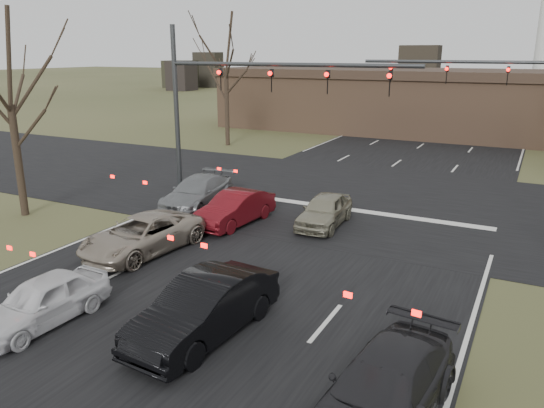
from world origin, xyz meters
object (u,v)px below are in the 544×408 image
Objects in this scene: car_white_sedan at (42,301)px; car_red_ahead at (235,208)px; car_black_hatch at (205,308)px; car_grey_ahead at (197,193)px; car_silver_suv at (142,235)px; building at (466,103)px; mast_arm_far at (513,85)px; car_charcoal_sedan at (384,390)px; car_silver_ahead at (325,210)px; mast_arm_near at (232,89)px.

car_white_sedan is 9.25m from car_red_ahead.
car_black_hatch reaches higher than car_grey_ahead.
car_silver_suv is 1.03× the size of car_black_hatch.
building is 15.75m from mast_arm_far.
car_silver_suv is (-10.22, -18.17, -4.37)m from mast_arm_far.
mast_arm_far is at bearing 95.64° from car_charcoal_sedan.
car_silver_suv is at bearing -119.34° from mast_arm_far.
mast_arm_far is at bearing -74.42° from building.
car_charcoal_sedan is (-0.36, -22.98, -4.36)m from mast_arm_far.
car_charcoal_sedan is at bearing -84.26° from building.
building is 11.62× the size of car_white_sedan.
car_white_sedan is 0.97× the size of car_silver_ahead.
car_red_ahead reaches higher than car_charcoal_sedan.
mast_arm_near is 14.15m from car_white_sedan.
car_grey_ahead is at bearing 159.69° from car_red_ahead.
car_red_ahead is (-3.86, 7.90, -0.08)m from car_black_hatch.
car_silver_suv is (-6.03, -33.17, -2.02)m from building.
mast_arm_near reaches higher than car_silver_suv.
mast_arm_near is at bearing 136.95° from car_charcoal_sedan.
car_grey_ahead is (-11.73, -12.67, -4.34)m from mast_arm_far.
mast_arm_near is at bearing 153.09° from car_silver_ahead.
car_grey_ahead is at bearing 111.67° from car_silver_suv.
building reaches higher than car_silver_ahead.
car_charcoal_sedan is 1.13× the size of car_red_ahead.
car_red_ahead reaches higher than car_silver_suv.
car_charcoal_sedan is at bearing -90.91° from mast_arm_far.
car_silver_suv is 1.28× the size of car_white_sedan.
mast_arm_far is at bearing 41.22° from mast_arm_near.
car_black_hatch is 9.37m from car_silver_ahead.
car_grey_ahead is 3.04m from car_red_ahead.
mast_arm_far is 2.77× the size of car_red_ahead.
car_charcoal_sedan is (3.82, -37.98, -2.01)m from building.
mast_arm_far is at bearing 81.24° from car_black_hatch.
mast_arm_far is 21.30m from car_silver_suv.
building is 28.75m from car_grey_ahead.
mast_arm_near is at bearing 76.81° from car_grey_ahead.
car_silver_ahead is at bearing 57.51° from car_silver_suv.
car_grey_ahead is (-2.54, 10.57, 0.06)m from car_white_sedan.
mast_arm_near is 7.68m from car_silver_ahead.
car_grey_ahead reaches higher than car_white_sedan.
car_charcoal_sedan is 1.20× the size of car_silver_ahead.
mast_arm_near is (-7.23, -25.00, 2.41)m from building.
car_charcoal_sedan is 11.72m from car_silver_ahead.
car_white_sedan is at bearing -157.18° from car_black_hatch.
mast_arm_near reaches higher than car_grey_ahead.
car_white_sedan is at bearing -111.56° from mast_arm_far.
mast_arm_near is at bearing 104.65° from car_silver_suv.
building is 3.50× the size of mast_arm_near.
car_black_hatch reaches higher than car_white_sedan.
building is 11.28× the size of car_silver_ahead.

